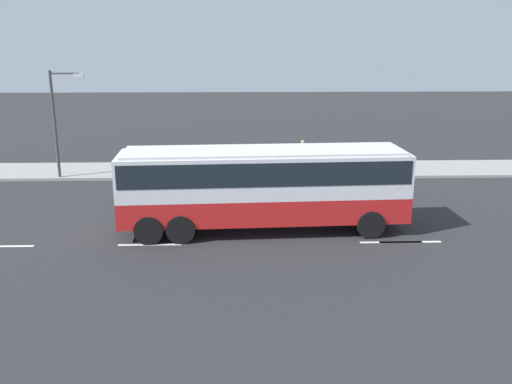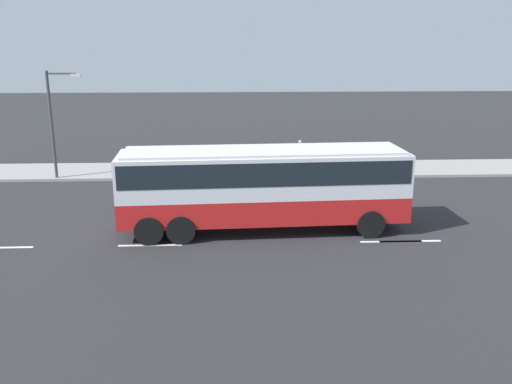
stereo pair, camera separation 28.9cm
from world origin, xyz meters
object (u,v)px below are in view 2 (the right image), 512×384
object	(u,v)px
pedestrian_near_curb	(300,152)
street_lamp	(55,116)
coach_bus	(263,181)
pedestrian_at_crossing	(349,154)

from	to	relation	value
pedestrian_near_curb	street_lamp	size ratio (longest dim) A/B	0.29
coach_bus	street_lamp	bearing A→B (deg)	138.08
pedestrian_near_curb	street_lamp	bearing A→B (deg)	-148.92
coach_bus	street_lamp	size ratio (longest dim) A/B	1.99
coach_bus	pedestrian_near_curb	bearing A→B (deg)	72.45
pedestrian_at_crossing	street_lamp	xyz separation A→B (m)	(-16.29, -1.36, 2.51)
coach_bus	street_lamp	world-z (taller)	street_lamp
pedestrian_at_crossing	coach_bus	bearing A→B (deg)	0.03
pedestrian_near_curb	street_lamp	world-z (taller)	street_lamp
pedestrian_near_curb	pedestrian_at_crossing	bearing A→B (deg)	16.19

